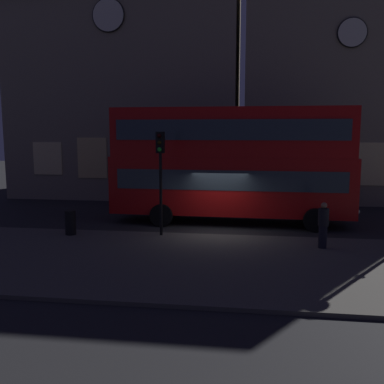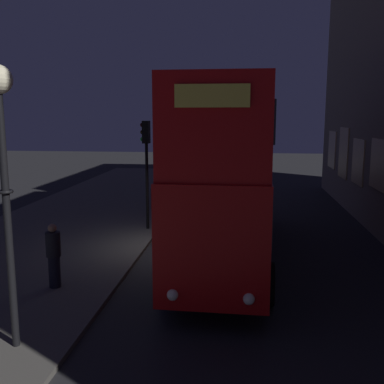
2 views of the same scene
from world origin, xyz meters
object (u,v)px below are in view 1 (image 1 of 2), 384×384
object	(u,v)px
traffic_light_near_kerb	(160,162)
pedestrian	(323,225)
litter_bin	(70,223)
double_decker_bus	(231,160)

from	to	relation	value
traffic_light_near_kerb	pedestrian	distance (m)	6.69
pedestrian	litter_bin	bearing A→B (deg)	79.73
double_decker_bus	pedestrian	world-z (taller)	double_decker_bus
pedestrian	litter_bin	xyz separation A→B (m)	(-9.94, 0.70, -0.36)
traffic_light_near_kerb	litter_bin	size ratio (longest dim) A/B	4.21
double_decker_bus	litter_bin	xyz separation A→B (m)	(-6.37, -3.60, -2.39)
double_decker_bus	litter_bin	size ratio (longest dim) A/B	11.29
double_decker_bus	litter_bin	world-z (taller)	double_decker_bus
traffic_light_near_kerb	pedestrian	size ratio (longest dim) A/B	2.50
double_decker_bus	pedestrian	size ratio (longest dim) A/B	6.70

